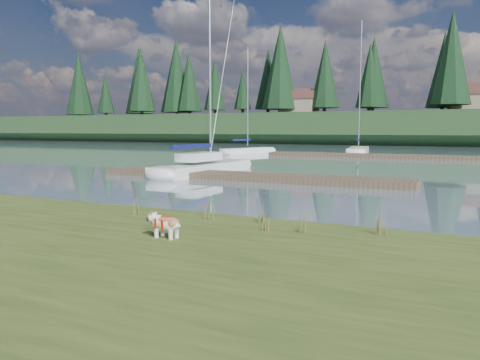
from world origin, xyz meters
The scene contains 23 objects.
ground centered at (0.00, 30.00, 0.00)m, with size 200.00×200.00×0.00m, color gray.
bank centered at (0.00, -6.00, 0.17)m, with size 60.00×9.00×0.35m, color #404F1E.
ridge centered at (0.00, 73.00, 2.50)m, with size 200.00×20.00×5.00m, color #1C3319.
bulldog centered at (0.55, -4.26, 0.64)m, with size 0.79×0.38×0.47m.
sailboat_main centered at (-7.46, 11.60, 0.42)m, with size 2.03×9.17×13.09m.
dock_near centered at (-4.00, 9.00, 0.15)m, with size 16.00×2.00×0.30m, color #4C3D2C.
dock_far centered at (2.00, 30.00, 0.15)m, with size 26.00×2.20×0.30m, color #4C3D2C.
sailboat_bg_0 centered at (-14.05, 31.85, 0.32)m, with size 3.73×7.36×10.65m.
sailboat_bg_1 centered at (-4.51, 38.05, 0.32)m, with size 3.10×9.29×13.48m.
weed_0 centered at (0.38, -2.29, 0.60)m, with size 0.17×0.14×0.60m.
weed_1 centered at (1.61, -2.04, 0.55)m, with size 0.17×0.14×0.47m.
weed_2 centered at (2.82, -2.64, 0.60)m, with size 0.17×0.14×0.59m.
weed_3 centered at (-1.56, -2.55, 0.58)m, with size 0.17×0.14×0.55m.
weed_4 centered at (2.07, -2.92, 0.54)m, with size 0.17×0.14×0.46m.
weed_5 centered at (4.29, -2.15, 0.61)m, with size 0.17×0.14×0.61m.
mud_lip centered at (0.00, -1.60, 0.07)m, with size 60.00×0.50×0.14m, color #33281C.
conifer_0 centered at (-55.00, 67.00, 12.64)m, with size 5.72×5.72×14.15m.
conifer_1 centered at (-40.00, 71.00, 11.28)m, with size 4.40×4.40×11.30m.
conifer_2 centered at (-25.00, 68.00, 13.54)m, with size 6.60×6.60×16.05m.
conifer_3 centered at (-10.00, 72.00, 11.74)m, with size 4.84×4.84×12.25m.
conifer_4 centered at (3.00, 66.00, 13.09)m, with size 6.16×6.16×15.10m.
house_0 centered at (-22.00, 70.00, 7.31)m, with size 6.30×5.30×4.65m.
house_1 centered at (6.00, 71.00, 7.31)m, with size 6.30×5.30×4.65m.
Camera 1 is at (5.76, -11.66, 2.45)m, focal length 35.00 mm.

